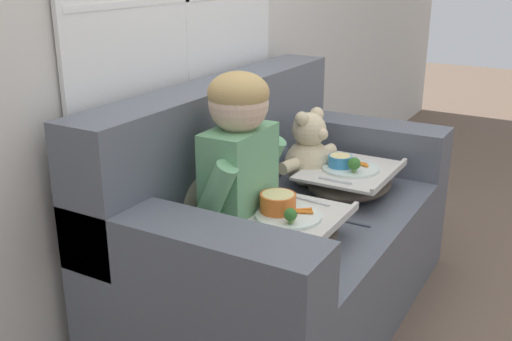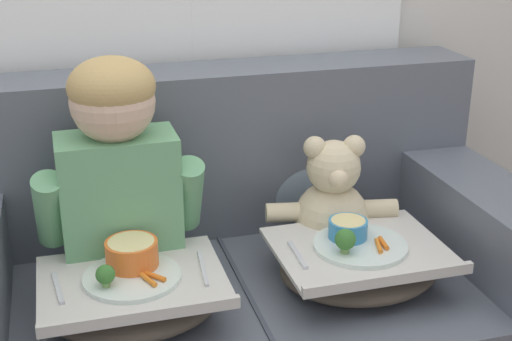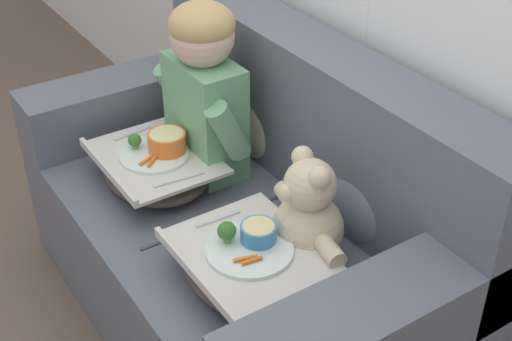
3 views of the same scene
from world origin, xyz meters
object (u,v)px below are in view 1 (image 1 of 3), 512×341
at_px(child_figure, 239,148).
at_px(teddy_bear, 309,154).
at_px(couch, 278,233).
at_px(lap_tray_teddy, 350,180).
at_px(lap_tray_child, 288,229).
at_px(throw_pillow_behind_child, 195,183).
at_px(throw_pillow_behind_teddy, 269,144).

xyz_separation_m(child_figure, teddy_bear, (0.59, -0.00, -0.18)).
height_order(couch, lap_tray_teddy, couch).
distance_m(child_figure, lap_tray_teddy, 0.68).
relative_size(couch, lap_tray_teddy, 3.67).
relative_size(lap_tray_child, lap_tray_teddy, 1.00).
xyz_separation_m(throw_pillow_behind_child, lap_tray_child, (0.00, -0.40, -0.10)).
distance_m(teddy_bear, lap_tray_teddy, 0.21).
bearing_deg(throw_pillow_behind_child, teddy_bear, -18.97).
relative_size(couch, throw_pillow_behind_teddy, 4.83).
xyz_separation_m(couch, lap_tray_child, (-0.29, -0.19, 0.18)).
distance_m(child_figure, teddy_bear, 0.61).
bearing_deg(lap_tray_teddy, throw_pillow_behind_child, 145.89).
bearing_deg(lap_tray_child, lap_tray_teddy, -0.18).
height_order(throw_pillow_behind_child, throw_pillow_behind_teddy, throw_pillow_behind_child).
relative_size(child_figure, lap_tray_child, 1.37).
height_order(throw_pillow_behind_teddy, lap_tray_teddy, throw_pillow_behind_teddy).
distance_m(couch, throw_pillow_behind_child, 0.45).
distance_m(couch, child_figure, 0.54).
distance_m(lap_tray_child, lap_tray_teddy, 0.59).
bearing_deg(child_figure, couch, -0.73).
relative_size(child_figure, teddy_bear, 1.60).
distance_m(throw_pillow_behind_teddy, lap_tray_child, 0.71).
xyz_separation_m(lap_tray_child, lap_tray_teddy, (0.59, -0.00, -0.00)).
bearing_deg(throw_pillow_behind_child, throw_pillow_behind_teddy, 0.00).
xyz_separation_m(couch, throw_pillow_behind_teddy, (0.29, 0.20, 0.28)).
bearing_deg(child_figure, lap_tray_teddy, -18.76).
xyz_separation_m(throw_pillow_behind_teddy, child_figure, (-0.59, -0.20, 0.17)).
distance_m(throw_pillow_behind_child, child_figure, 0.26).
height_order(teddy_bear, lap_tray_teddy, teddy_bear).
bearing_deg(lap_tray_child, teddy_bear, 18.28).
height_order(throw_pillow_behind_teddy, teddy_bear, teddy_bear).
height_order(couch, teddy_bear, couch).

